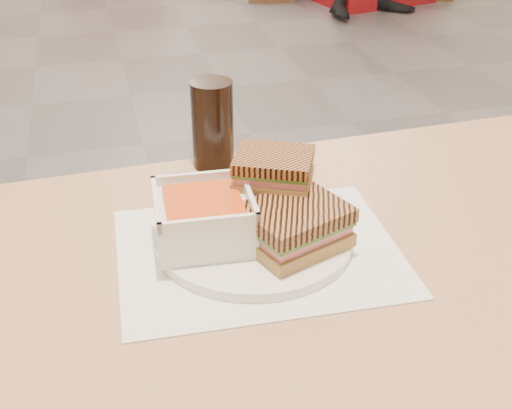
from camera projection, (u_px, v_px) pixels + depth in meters
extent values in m
cube|color=tan|center=(338.00, 260.00, 0.94)|extent=(1.23, 0.76, 0.03)
cylinder|color=tan|center=(498.00, 281.00, 1.52)|extent=(0.06, 0.06, 0.72)
cube|color=white|center=(259.00, 252.00, 0.93)|extent=(0.40, 0.32, 0.00)
cylinder|color=white|center=(254.00, 238.00, 0.95)|extent=(0.28, 0.28, 0.02)
cube|color=white|center=(204.00, 221.00, 0.92)|extent=(0.14, 0.14, 0.06)
cube|color=#E14F10|center=(203.00, 202.00, 0.90)|extent=(0.11, 0.11, 0.01)
cube|color=white|center=(249.00, 195.00, 0.91)|extent=(0.01, 0.13, 0.02)
cube|color=white|center=(156.00, 204.00, 0.89)|extent=(0.01, 0.13, 0.02)
cube|color=white|center=(198.00, 178.00, 0.95)|extent=(0.13, 0.01, 0.02)
cube|color=white|center=(209.00, 223.00, 0.85)|extent=(0.13, 0.01, 0.02)
cube|color=olive|center=(294.00, 238.00, 0.92)|extent=(0.16, 0.15, 0.02)
cube|color=#DD797E|center=(294.00, 228.00, 0.91)|extent=(0.15, 0.14, 0.01)
cube|color=#386B23|center=(295.00, 221.00, 0.90)|extent=(0.16, 0.14, 0.01)
cube|color=brown|center=(295.00, 213.00, 0.90)|extent=(0.16, 0.15, 0.02)
cube|color=olive|center=(274.00, 180.00, 0.96)|extent=(0.14, 0.13, 0.02)
cube|color=#DD797E|center=(274.00, 171.00, 0.95)|extent=(0.13, 0.12, 0.01)
cube|color=#386B23|center=(274.00, 166.00, 0.95)|extent=(0.13, 0.12, 0.01)
cube|color=brown|center=(274.00, 160.00, 0.94)|extent=(0.14, 0.13, 0.02)
cylinder|color=black|center=(213.00, 125.00, 1.13)|extent=(0.07, 0.07, 0.15)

